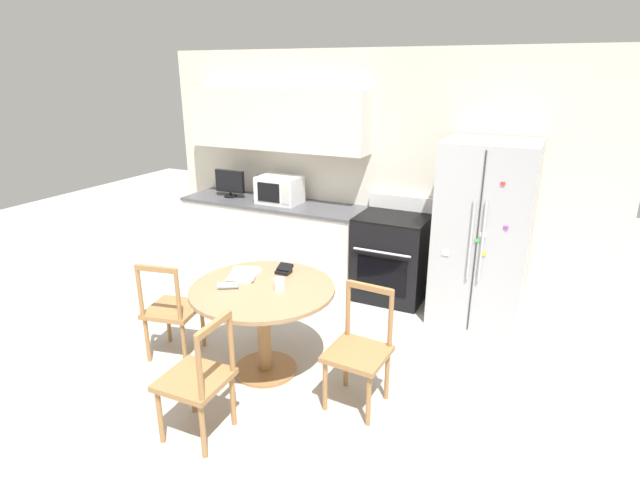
{
  "coord_description": "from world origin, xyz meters",
  "views": [
    {
      "loc": [
        1.89,
        -2.61,
        2.39
      ],
      "look_at": [
        0.08,
        1.15,
        0.95
      ],
      "focal_mm": 28.0,
      "sensor_mm": 36.0,
      "label": 1
    }
  ],
  "objects_px": {
    "candle_glass": "(279,285)",
    "wallet": "(284,270)",
    "dining_chair_left": "(172,310)",
    "oven_range": "(392,256)",
    "refrigerator": "(483,233)",
    "countertop_tv": "(230,183)",
    "dining_chair_right": "(359,351)",
    "counter_bottle": "(259,189)",
    "microwave": "(280,190)",
    "dining_chair_near": "(198,380)"
  },
  "relations": [
    {
      "from": "candle_glass",
      "to": "microwave",
      "type": "bearing_deg",
      "value": 119.93
    },
    {
      "from": "oven_range",
      "to": "countertop_tv",
      "type": "relative_size",
      "value": 2.76
    },
    {
      "from": "oven_range",
      "to": "counter_bottle",
      "type": "bearing_deg",
      "value": 175.83
    },
    {
      "from": "microwave",
      "to": "dining_chair_right",
      "type": "bearing_deg",
      "value": -47.36
    },
    {
      "from": "counter_bottle",
      "to": "wallet",
      "type": "height_order",
      "value": "counter_bottle"
    },
    {
      "from": "refrigerator",
      "to": "countertop_tv",
      "type": "xyz_separation_m",
      "value": [
        -3.01,
        0.09,
        0.19
      ]
    },
    {
      "from": "microwave",
      "to": "dining_chair_right",
      "type": "distance_m",
      "value": 2.68
    },
    {
      "from": "dining_chair_right",
      "to": "dining_chair_near",
      "type": "height_order",
      "value": "same"
    },
    {
      "from": "refrigerator",
      "to": "microwave",
      "type": "bearing_deg",
      "value": 177.63
    },
    {
      "from": "oven_range",
      "to": "refrigerator",
      "type": "bearing_deg",
      "value": -4.49
    },
    {
      "from": "refrigerator",
      "to": "counter_bottle",
      "type": "xyz_separation_m",
      "value": [
        -2.67,
        0.2,
        0.12
      ]
    },
    {
      "from": "candle_glass",
      "to": "refrigerator",
      "type": "bearing_deg",
      "value": 54.23
    },
    {
      "from": "dining_chair_left",
      "to": "dining_chair_near",
      "type": "distance_m",
      "value": 1.11
    },
    {
      "from": "countertop_tv",
      "to": "candle_glass",
      "type": "distance_m",
      "value": 2.55
    },
    {
      "from": "counter_bottle",
      "to": "dining_chair_right",
      "type": "height_order",
      "value": "counter_bottle"
    },
    {
      "from": "oven_range",
      "to": "dining_chair_left",
      "type": "bearing_deg",
      "value": -123.61
    },
    {
      "from": "microwave",
      "to": "wallet",
      "type": "distance_m",
      "value": 1.81
    },
    {
      "from": "countertop_tv",
      "to": "candle_glass",
      "type": "relative_size",
      "value": 4.24
    },
    {
      "from": "countertop_tv",
      "to": "dining_chair_left",
      "type": "height_order",
      "value": "countertop_tv"
    },
    {
      "from": "refrigerator",
      "to": "counter_bottle",
      "type": "relative_size",
      "value": 6.26
    },
    {
      "from": "countertop_tv",
      "to": "wallet",
      "type": "distance_m",
      "value": 2.24
    },
    {
      "from": "counter_bottle",
      "to": "wallet",
      "type": "relative_size",
      "value": 2.13
    },
    {
      "from": "refrigerator",
      "to": "wallet",
      "type": "relative_size",
      "value": 13.36
    },
    {
      "from": "countertop_tv",
      "to": "wallet",
      "type": "bearing_deg",
      "value": -43.26
    },
    {
      "from": "refrigerator",
      "to": "countertop_tv",
      "type": "height_order",
      "value": "refrigerator"
    },
    {
      "from": "countertop_tv",
      "to": "counter_bottle",
      "type": "height_order",
      "value": "countertop_tv"
    },
    {
      "from": "refrigerator",
      "to": "wallet",
      "type": "xyz_separation_m",
      "value": [
        -1.39,
        -1.44,
        -0.1
      ]
    },
    {
      "from": "candle_glass",
      "to": "wallet",
      "type": "xyz_separation_m",
      "value": [
        -0.13,
        0.31,
        -0.01
      ]
    },
    {
      "from": "oven_range",
      "to": "candle_glass",
      "type": "xyz_separation_m",
      "value": [
        -0.34,
        -1.82,
        0.33
      ]
    },
    {
      "from": "dining_chair_near",
      "to": "wallet",
      "type": "distance_m",
      "value": 1.23
    },
    {
      "from": "dining_chair_left",
      "to": "dining_chair_near",
      "type": "bearing_deg",
      "value": -51.56
    },
    {
      "from": "microwave",
      "to": "wallet",
      "type": "relative_size",
      "value": 3.71
    },
    {
      "from": "wallet",
      "to": "candle_glass",
      "type": "bearing_deg",
      "value": -66.7
    },
    {
      "from": "countertop_tv",
      "to": "dining_chair_right",
      "type": "distance_m",
      "value": 3.17
    },
    {
      "from": "oven_range",
      "to": "candle_glass",
      "type": "height_order",
      "value": "oven_range"
    },
    {
      "from": "microwave",
      "to": "dining_chair_right",
      "type": "height_order",
      "value": "microwave"
    },
    {
      "from": "countertop_tv",
      "to": "counter_bottle",
      "type": "relative_size",
      "value": 1.38
    },
    {
      "from": "oven_range",
      "to": "microwave",
      "type": "distance_m",
      "value": 1.52
    },
    {
      "from": "counter_bottle",
      "to": "candle_glass",
      "type": "bearing_deg",
      "value": -53.99
    },
    {
      "from": "microwave",
      "to": "dining_chair_left",
      "type": "xyz_separation_m",
      "value": [
        0.08,
        -2.0,
        -0.62
      ]
    },
    {
      "from": "dining_chair_left",
      "to": "candle_glass",
      "type": "bearing_deg",
      "value": -2.59
    },
    {
      "from": "refrigerator",
      "to": "oven_range",
      "type": "bearing_deg",
      "value": 175.51
    },
    {
      "from": "microwave",
      "to": "dining_chair_near",
      "type": "bearing_deg",
      "value": -71.0
    },
    {
      "from": "candle_glass",
      "to": "dining_chair_right",
      "type": "bearing_deg",
      "value": -5.88
    },
    {
      "from": "dining_chair_near",
      "to": "wallet",
      "type": "bearing_deg",
      "value": -1.65
    },
    {
      "from": "countertop_tv",
      "to": "microwave",
      "type": "bearing_deg",
      "value": 0.9
    },
    {
      "from": "refrigerator",
      "to": "wallet",
      "type": "distance_m",
      "value": 2.0
    },
    {
      "from": "refrigerator",
      "to": "oven_range",
      "type": "distance_m",
      "value": 1.02
    },
    {
      "from": "microwave",
      "to": "countertop_tv",
      "type": "bearing_deg",
      "value": -179.1
    },
    {
      "from": "countertop_tv",
      "to": "dining_chair_near",
      "type": "height_order",
      "value": "countertop_tv"
    }
  ]
}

